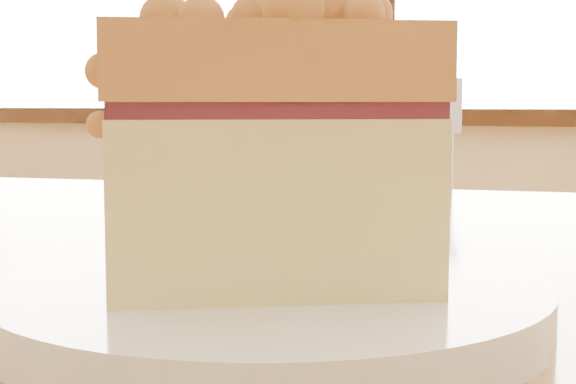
{
  "coord_description": "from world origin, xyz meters",
  "views": [
    {
      "loc": [
        0.1,
        -0.2,
        0.84
      ],
      "look_at": [
        0.0,
        0.17,
        0.8
      ],
      "focal_mm": 55.0,
      "sensor_mm": 36.0,
      "label": 1
    }
  ],
  "objects": [
    {
      "name": "plate",
      "position": [
        0.0,
        0.14,
        0.76
      ],
      "size": [
        0.23,
        0.23,
        0.02
      ],
      "color": "white",
      "rests_on": "cafe_table_main"
    },
    {
      "name": "cake_slice",
      "position": [
        0.0,
        0.14,
        0.83
      ],
      "size": [
        0.15,
        0.13,
        0.12
      ],
      "rotation": [
        0.0,
        0.0,
        0.38
      ],
      "color": "#FEEE8F",
      "rests_on": "plate"
    }
  ]
}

